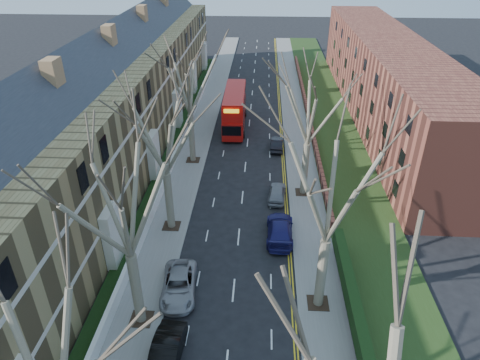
# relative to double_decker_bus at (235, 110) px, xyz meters

# --- Properties ---
(pavement_left) EXTENTS (3.00, 102.00, 0.12)m
(pavement_left) POSITION_rel_double_decker_bus_xyz_m (-4.17, 1.27, -2.17)
(pavement_left) COLOR slate
(pavement_left) RESTS_ON ground
(pavement_right) EXTENTS (3.00, 102.00, 0.12)m
(pavement_right) POSITION_rel_double_decker_bus_xyz_m (7.83, 1.27, -2.17)
(pavement_right) COLOR slate
(pavement_right) RESTS_ON ground
(terrace_left) EXTENTS (9.70, 78.00, 13.60)m
(terrace_left) POSITION_rel_double_decker_bus_xyz_m (-11.82, -6.73, 3.30)
(terrace_left) COLOR olive
(terrace_left) RESTS_ON ground
(flats_right) EXTENTS (13.97, 54.00, 10.00)m
(flats_right) POSITION_rel_double_decker_bus_xyz_m (19.29, 5.27, 2.75)
(flats_right) COLOR brown
(flats_right) RESTS_ON ground
(front_wall_left) EXTENTS (0.30, 78.00, 1.00)m
(front_wall_left) POSITION_rel_double_decker_bus_xyz_m (-5.82, -6.73, -1.61)
(front_wall_left) COLOR white
(front_wall_left) RESTS_ON ground
(grass_verge_right) EXTENTS (6.00, 102.00, 0.06)m
(grass_verge_right) POSITION_rel_double_decker_bus_xyz_m (12.33, 1.27, -2.08)
(grass_verge_right) COLOR #223814
(grass_verge_right) RESTS_ON ground
(tree_left_mid) EXTENTS (10.50, 10.50, 14.71)m
(tree_left_mid) POSITION_rel_double_decker_bus_xyz_m (-3.87, -31.73, 7.32)
(tree_left_mid) COLOR #736952
(tree_left_mid) RESTS_ON ground
(tree_left_far) EXTENTS (10.15, 10.15, 14.22)m
(tree_left_far) POSITION_rel_double_decker_bus_xyz_m (-3.87, -21.73, 7.01)
(tree_left_far) COLOR #736952
(tree_left_far) RESTS_ON ground
(tree_left_dist) EXTENTS (10.50, 10.50, 14.71)m
(tree_left_dist) POSITION_rel_double_decker_bus_xyz_m (-3.87, -9.73, 7.33)
(tree_left_dist) COLOR #736952
(tree_left_dist) RESTS_ON ground
(tree_right_mid) EXTENTS (10.50, 10.50, 14.71)m
(tree_right_mid) POSITION_rel_double_decker_bus_xyz_m (7.53, -29.73, 7.32)
(tree_right_mid) COLOR #736952
(tree_right_mid) RESTS_ON ground
(tree_right_far) EXTENTS (10.15, 10.15, 14.22)m
(tree_right_far) POSITION_rel_double_decker_bus_xyz_m (7.53, -15.73, 7.01)
(tree_right_far) COLOR #736952
(tree_right_far) RESTS_ON ground
(double_decker_bus) EXTENTS (2.88, 10.88, 4.54)m
(double_decker_bus) POSITION_rel_double_decker_bus_xyz_m (0.00, 0.00, 0.00)
(double_decker_bus) COLOR #B4100C
(double_decker_bus) RESTS_ON ground
(car_left_mid) EXTENTS (1.83, 4.65, 1.51)m
(car_left_mid) POSITION_rel_double_decker_bus_xyz_m (-1.62, -34.74, -1.48)
(car_left_mid) COLOR black
(car_left_mid) RESTS_ON ground
(car_left_far) EXTENTS (2.70, 5.12, 1.37)m
(car_left_far) POSITION_rel_double_decker_bus_xyz_m (-1.87, -29.17, -1.55)
(car_left_far) COLOR gray
(car_left_far) RESTS_ON ground
(car_right_near) EXTENTS (2.23, 5.22, 1.50)m
(car_right_near) POSITION_rel_double_decker_bus_xyz_m (5.15, -22.57, -1.48)
(car_right_near) COLOR navy
(car_right_near) RESTS_ON ground
(car_right_mid) EXTENTS (1.89, 3.99, 1.32)m
(car_right_mid) POSITION_rel_double_decker_bus_xyz_m (5.05, -16.78, -1.57)
(car_right_mid) COLOR gray
(car_right_mid) RESTS_ON ground
(car_right_far) EXTENTS (1.54, 3.91, 1.27)m
(car_right_far) POSITION_rel_double_decker_bus_xyz_m (5.23, -6.22, -1.60)
(car_right_far) COLOR black
(car_right_far) RESTS_ON ground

